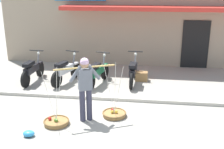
# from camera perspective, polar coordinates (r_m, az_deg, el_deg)

# --- Properties ---
(ground_plane) EXTENTS (90.00, 90.00, 0.00)m
(ground_plane) POSITION_cam_1_polar(r_m,az_deg,el_deg) (8.22, -2.63, -6.84)
(ground_plane) COLOR #9E998C
(sidewalk_curb) EXTENTS (20.00, 0.24, 0.10)m
(sidewalk_curb) POSITION_cam_1_polar(r_m,az_deg,el_deg) (8.83, -1.83, -4.67)
(sidewalk_curb) COLOR #BAB4A5
(sidewalk_curb) RESTS_ON ground
(fruit_vendor) EXTENTS (1.43, 0.71, 1.70)m
(fruit_vendor) POSITION_cam_1_polar(r_m,az_deg,el_deg) (7.20, -5.44, -2.18)
(fruit_vendor) COLOR #38384C
(fruit_vendor) RESTS_ON ground
(fruit_basket_left_side) EXTENTS (0.66, 0.66, 1.45)m
(fruit_basket_left_side) POSITION_cam_1_polar(r_m,az_deg,el_deg) (7.74, 0.46, -7.88)
(fruit_basket_left_side) COLOR #9E7542
(fruit_basket_left_side) RESTS_ON ground
(fruit_basket_right_side) EXTENTS (0.66, 0.66, 1.45)m
(fruit_basket_right_side) POSITION_cam_1_polar(r_m,az_deg,el_deg) (7.45, -11.18, -9.31)
(fruit_basket_right_side) COLOR #9E7542
(fruit_basket_right_side) RESTS_ON ground
(motorcycle_nearest_shop) EXTENTS (0.54, 1.82, 1.09)m
(motorcycle_nearest_shop) POSITION_cam_1_polar(r_m,az_deg,el_deg) (10.60, -15.79, 0.86)
(motorcycle_nearest_shop) COLOR black
(motorcycle_nearest_shop) RESTS_ON ground
(motorcycle_second_in_row) EXTENTS (0.69, 1.77, 1.09)m
(motorcycle_second_in_row) POSITION_cam_1_polar(r_m,az_deg,el_deg) (10.28, -9.33, 0.79)
(motorcycle_second_in_row) COLOR black
(motorcycle_second_in_row) RESTS_ON ground
(motorcycle_third_in_row) EXTENTS (0.61, 1.79, 1.09)m
(motorcycle_third_in_row) POSITION_cam_1_polar(r_m,az_deg,el_deg) (9.95, -2.90, 0.43)
(motorcycle_third_in_row) COLOR black
(motorcycle_third_in_row) RESTS_ON ground
(motorcycle_end_of_row) EXTENTS (0.54, 1.82, 1.09)m
(motorcycle_end_of_row) POSITION_cam_1_polar(r_m,az_deg,el_deg) (10.08, 4.34, 0.62)
(motorcycle_end_of_row) COLOR black
(motorcycle_end_of_row) RESTS_ON ground
(storefront_building) EXTENTS (13.00, 6.00, 4.20)m
(storefront_building) POSITION_cam_1_polar(r_m,az_deg,el_deg) (14.56, 7.66, 12.50)
(storefront_building) COLOR tan
(storefront_building) RESTS_ON ground
(plastic_litter_bag) EXTENTS (0.28, 0.22, 0.14)m
(plastic_litter_bag) POSITION_cam_1_polar(r_m,az_deg,el_deg) (7.07, -16.47, -11.37)
(plastic_litter_bag) COLOR #3393D1
(plastic_litter_bag) RESTS_ON ground
(wooden_crate) EXTENTS (0.44, 0.36, 0.32)m
(wooden_crate) POSITION_cam_1_polar(r_m,az_deg,el_deg) (10.51, 5.99, -0.36)
(wooden_crate) COLOR olive
(wooden_crate) RESTS_ON ground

